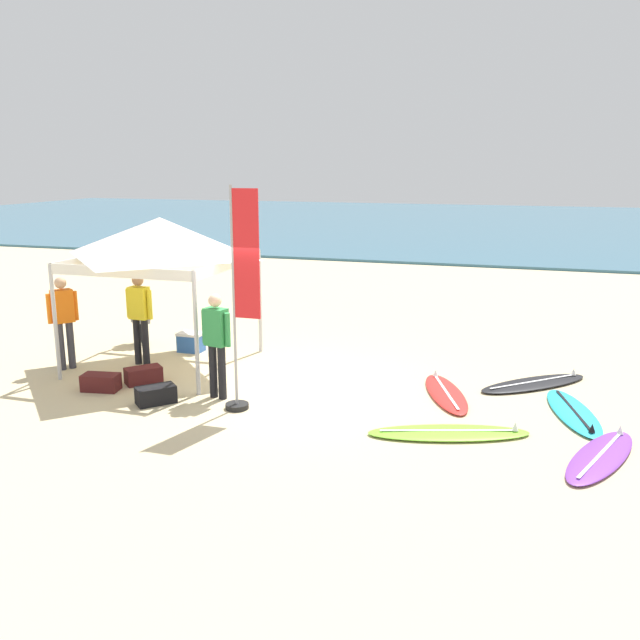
{
  "coord_description": "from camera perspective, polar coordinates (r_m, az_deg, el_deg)",
  "views": [
    {
      "loc": [
        3.74,
        -10.06,
        3.71
      ],
      "look_at": [
        0.33,
        0.95,
        1.0
      ],
      "focal_mm": 37.74,
      "sensor_mm": 36.0,
      "label": 1
    }
  ],
  "objects": [
    {
      "name": "gear_bag_near_tent",
      "position": [
        10.95,
        -13.74,
        -6.18
      ],
      "size": [
        0.64,
        0.66,
        0.28
      ],
      "primitive_type": "cube",
      "rotation": [
        0.0,
        0.0,
        0.82
      ],
      "color": "black",
      "rests_on": "ground"
    },
    {
      "name": "surfboard_red",
      "position": [
        11.22,
        10.61,
        -6.11
      ],
      "size": [
        1.17,
        2.04,
        0.19
      ],
      "color": "red",
      "rests_on": "ground"
    },
    {
      "name": "surfboard_purple",
      "position": [
        9.5,
        22.71,
        -10.59
      ],
      "size": [
        1.28,
        2.12,
        0.19
      ],
      "color": "purple",
      "rests_on": "ground"
    },
    {
      "name": "surfboard_cyan",
      "position": [
        10.91,
        20.68,
        -7.33
      ],
      "size": [
        1.02,
        2.13,
        0.19
      ],
      "color": "#23B2CC",
      "rests_on": "ground"
    },
    {
      "name": "banner_flag",
      "position": [
        10.06,
        -6.7,
        0.88
      ],
      "size": [
        0.6,
        0.36,
        3.4
      ],
      "color": "#99999E",
      "rests_on": "ground"
    },
    {
      "name": "canopy_tent",
      "position": [
        12.54,
        -13.36,
        6.81
      ],
      "size": [
        2.81,
        2.81,
        2.75
      ],
      "color": "#B7B7BC",
      "rests_on": "ground"
    },
    {
      "name": "ground_plane",
      "position": [
        11.36,
        -3.01,
        -5.85
      ],
      "size": [
        80.0,
        80.0,
        0.0
      ],
      "primitive_type": "plane",
      "color": "beige"
    },
    {
      "name": "person_grey",
      "position": [
        14.48,
        -15.01,
        0.6
      ],
      "size": [
        0.53,
        0.32,
        1.2
      ],
      "color": "black",
      "rests_on": "ground"
    },
    {
      "name": "gear_bag_on_sand",
      "position": [
        11.81,
        -18.09,
        -5.05
      ],
      "size": [
        0.64,
        0.41,
        0.28
      ],
      "primitive_type": "cube",
      "rotation": [
        0.0,
        0.0,
        0.16
      ],
      "color": "#4C1919",
      "rests_on": "ground"
    },
    {
      "name": "person_green",
      "position": [
        10.76,
        -8.78,
        -1.57
      ],
      "size": [
        0.54,
        0.3,
        1.71
      ],
      "color": "black",
      "rests_on": "ground"
    },
    {
      "name": "surfboard_black",
      "position": [
        12.07,
        17.71,
        -5.13
      ],
      "size": [
        2.01,
        1.88,
        0.19
      ],
      "color": "black",
      "rests_on": "ground"
    },
    {
      "name": "gear_bag_by_pole",
      "position": [
        11.99,
        -14.74,
        -4.55
      ],
      "size": [
        0.64,
        0.66,
        0.28
      ],
      "primitive_type": "cube",
      "rotation": [
        0.0,
        0.0,
        0.83
      ],
      "color": "#4C1919",
      "rests_on": "ground"
    },
    {
      "name": "person_orange",
      "position": [
        13.03,
        -20.94,
        0.29
      ],
      "size": [
        0.39,
        0.46,
        1.71
      ],
      "color": "#383842",
      "rests_on": "ground"
    },
    {
      "name": "cooler_box",
      "position": [
        13.73,
        -10.88,
        -1.84
      ],
      "size": [
        0.5,
        0.36,
        0.39
      ],
      "color": "#2D60B7",
      "rests_on": "ground"
    },
    {
      "name": "surfboard_lime",
      "position": [
        9.66,
        10.91,
        -9.37
      ],
      "size": [
        2.34,
        1.26,
        0.19
      ],
      "color": "#7AD12D",
      "rests_on": "ground"
    },
    {
      "name": "sea",
      "position": [
        43.08,
        12.28,
        8.05
      ],
      "size": [
        80.0,
        36.0,
        0.1
      ],
      "primitive_type": "cube",
      "color": "#386B84",
      "rests_on": "ground"
    },
    {
      "name": "person_yellow",
      "position": [
        12.88,
        -15.05,
        0.57
      ],
      "size": [
        0.55,
        0.24,
        1.71
      ],
      "color": "black",
      "rests_on": "ground"
    }
  ]
}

